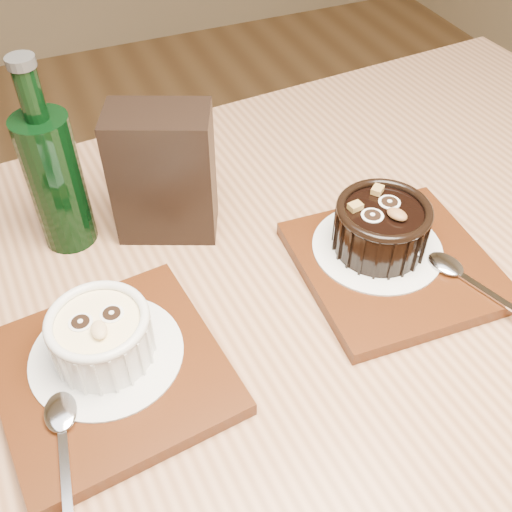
{
  "coord_description": "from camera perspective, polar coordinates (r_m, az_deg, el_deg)",
  "views": [
    {
      "loc": [
        0.11,
        -0.04,
        1.18
      ],
      "look_at": [
        0.25,
        0.3,
        0.81
      ],
      "focal_mm": 42.0,
      "sensor_mm": 36.0,
      "label": 1
    }
  ],
  "objects": [
    {
      "name": "doily_left",
      "position": [
        0.53,
        -14.02,
        -9.05
      ],
      "size": [
        0.13,
        0.13,
        0.0
      ],
      "primitive_type": "cylinder",
      "color": "silver",
      "rests_on": "tray_left"
    },
    {
      "name": "tray_left",
      "position": [
        0.53,
        -13.6,
        -10.8
      ],
      "size": [
        0.2,
        0.2,
        0.01
      ],
      "primitive_type": "cube",
      "rotation": [
        0.0,
        0.0,
        0.11
      ],
      "color": "#4C210C",
      "rests_on": "table"
    },
    {
      "name": "ramekin_dark",
      "position": [
        0.59,
        11.86,
        2.87
      ],
      "size": [
        0.09,
        0.09,
        0.06
      ],
      "rotation": [
        0.0,
        0.0,
        0.39
      ],
      "color": "black",
      "rests_on": "doily_right"
    },
    {
      "name": "ramekin_white",
      "position": [
        0.51,
        -14.55,
        -7.25
      ],
      "size": [
        0.08,
        0.08,
        0.05
      ],
      "rotation": [
        0.0,
        0.0,
        -0.04
      ],
      "color": "white",
      "rests_on": "doily_left"
    },
    {
      "name": "spoon_right",
      "position": [
        0.6,
        20.29,
        -2.5
      ],
      "size": [
        0.07,
        0.14,
        0.01
      ],
      "primitive_type": null,
      "rotation": [
        0.0,
        0.0,
        0.32
      ],
      "color": "white",
      "rests_on": "tray_right"
    },
    {
      "name": "spoon_left",
      "position": [
        0.49,
        -17.86,
        -17.36
      ],
      "size": [
        0.04,
        0.14,
        0.01
      ],
      "primitive_type": null,
      "rotation": [
        0.0,
        0.0,
        -0.11
      ],
      "color": "white",
      "rests_on": "tray_left"
    },
    {
      "name": "condiment_stand",
      "position": [
        0.61,
        -8.79,
        7.73
      ],
      "size": [
        0.12,
        0.09,
        0.14
      ],
      "primitive_type": "cube",
      "rotation": [
        0.0,
        0.0,
        -0.41
      ],
      "color": "black",
      "rests_on": "table"
    },
    {
      "name": "tray_right",
      "position": [
        0.61,
        13.02,
        -0.82
      ],
      "size": [
        0.19,
        0.19,
        0.01
      ],
      "primitive_type": "cube",
      "rotation": [
        0.0,
        0.0,
        -0.05
      ],
      "color": "#4C210C",
      "rests_on": "table"
    },
    {
      "name": "table",
      "position": [
        0.61,
        1.85,
        -14.14
      ],
      "size": [
        1.26,
        0.89,
        0.75
      ],
      "rotation": [
        0.0,
        0.0,
        0.07
      ],
      "color": "#8B5C3D",
      "rests_on": "ground"
    },
    {
      "name": "green_bottle",
      "position": [
        0.62,
        -18.62,
        7.11
      ],
      "size": [
        0.05,
        0.05,
        0.2
      ],
      "color": "black",
      "rests_on": "table"
    },
    {
      "name": "doily_right",
      "position": [
        0.61,
        11.46,
        0.82
      ],
      "size": [
        0.13,
        0.13,
        0.0
      ],
      "primitive_type": "cylinder",
      "color": "silver",
      "rests_on": "tray_right"
    }
  ]
}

